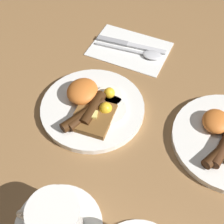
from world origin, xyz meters
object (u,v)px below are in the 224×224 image
at_px(breakfast_plate_near, 92,106).
at_px(knife, 127,44).
at_px(teacup_near, 55,220).
at_px(spoon, 146,54).

bearing_deg(breakfast_plate_near, knife, 178.42).
bearing_deg(teacup_near, spoon, 176.92).
bearing_deg(breakfast_plate_near, spoon, 163.25).
xyz_separation_m(knife, spoon, (0.02, 0.06, 0.00)).
xyz_separation_m(teacup_near, spoon, (-0.49, 0.03, -0.03)).
height_order(breakfast_plate_near, spoon, breakfast_plate_near).
relative_size(breakfast_plate_near, spoon, 1.29).
distance_m(knife, spoon, 0.06).
xyz_separation_m(teacup_near, knife, (-0.52, -0.03, -0.03)).
bearing_deg(knife, breakfast_plate_near, -91.82).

